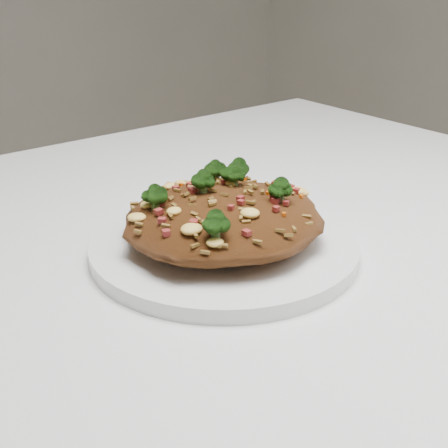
{
  "coord_description": "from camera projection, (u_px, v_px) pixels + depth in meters",
  "views": [
    {
      "loc": [
        -0.23,
        -0.42,
        1.01
      ],
      "look_at": [
        0.09,
        -0.02,
        0.78
      ],
      "focal_mm": 50.0,
      "sensor_mm": 36.0,
      "label": 1
    }
  ],
  "objects": [
    {
      "name": "fork",
      "position": [
        237.0,
        206.0,
        0.64
      ],
      "size": [
        0.13,
        0.12,
        0.0
      ],
      "rotation": [
        0.0,
        0.0,
        -0.69
      ],
      "color": "silver",
      "rests_on": "plate"
    },
    {
      "name": "plate",
      "position": [
        224.0,
        246.0,
        0.57
      ],
      "size": [
        0.24,
        0.24,
        0.01
      ],
      "primitive_type": "cylinder",
      "color": "white",
      "rests_on": "dining_table"
    },
    {
      "name": "fried_rice",
      "position": [
        224.0,
        211.0,
        0.56
      ],
      "size": [
        0.18,
        0.17,
        0.06
      ],
      "color": "brown",
      "rests_on": "plate"
    },
    {
      "name": "dining_table",
      "position": [
        134.0,
        360.0,
        0.58
      ],
      "size": [
        1.2,
        0.8,
        0.75
      ],
      "color": "white",
      "rests_on": "ground"
    }
  ]
}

